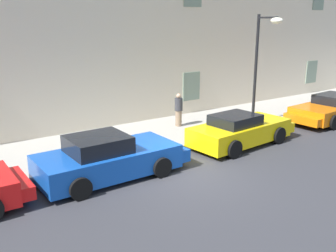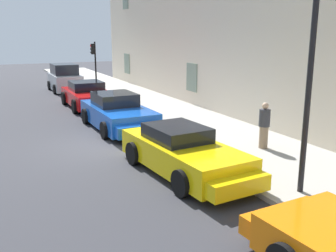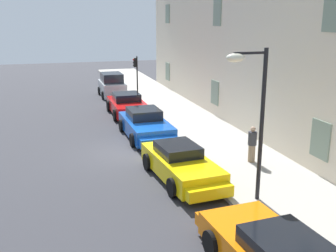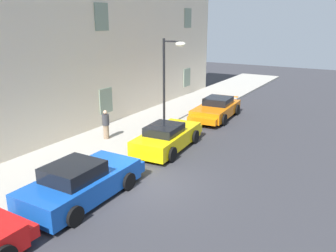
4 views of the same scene
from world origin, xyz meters
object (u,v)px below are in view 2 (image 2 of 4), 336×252
(sportscar_yellow_flank, at_px, (119,114))
(sportscar_red_lead, at_px, (89,96))
(street_lamp, at_px, (297,44))
(pedestrian_admiring, at_px, (264,125))
(traffic_light, at_px, (94,58))
(hatchback_parked, at_px, (65,79))
(sportscar_white_middle, at_px, (186,154))

(sportscar_yellow_flank, bearing_deg, sportscar_red_lead, 179.60)
(sportscar_red_lead, relative_size, street_lamp, 0.94)
(street_lamp, height_order, pedestrian_admiring, street_lamp)
(traffic_light, relative_size, pedestrian_admiring, 2.07)
(sportscar_red_lead, height_order, street_lamp, street_lamp)
(sportscar_red_lead, distance_m, sportscar_yellow_flank, 5.20)
(sportscar_yellow_flank, bearing_deg, hatchback_parked, 179.68)
(sportscar_red_lead, bearing_deg, traffic_light, 160.50)
(sportscar_red_lead, xyz_separation_m, hatchback_parked, (-6.75, 0.03, 0.22))
(traffic_light, xyz_separation_m, street_lamp, (17.81, -0.08, 1.36))
(hatchback_parked, xyz_separation_m, street_lamp, (20.48, 1.33, 2.88))
(sportscar_white_middle, distance_m, traffic_light, 15.42)
(hatchback_parked, distance_m, traffic_light, 3.38)
(sportscar_white_middle, height_order, traffic_light, traffic_light)
(hatchback_parked, bearing_deg, sportscar_red_lead, -0.26)
(sportscar_red_lead, xyz_separation_m, sportscar_yellow_flank, (5.19, -0.04, 0.01))
(sportscar_white_middle, height_order, hatchback_parked, hatchback_parked)
(sportscar_yellow_flank, distance_m, sportscar_white_middle, 5.98)
(traffic_light, height_order, pedestrian_admiring, traffic_light)
(sportscar_red_lead, distance_m, traffic_light, 4.66)
(sportscar_yellow_flank, xyz_separation_m, pedestrian_admiring, (5.16, 3.40, 0.30))
(sportscar_white_middle, bearing_deg, traffic_light, 174.47)
(sportscar_white_middle, distance_m, pedestrian_admiring, 3.51)
(street_lamp, bearing_deg, sportscar_yellow_flank, -170.70)
(street_lamp, xyz_separation_m, pedestrian_admiring, (-3.37, 2.01, -2.79))
(sportscar_white_middle, height_order, street_lamp, street_lamp)
(hatchback_parked, height_order, traffic_light, traffic_light)
(sportscar_white_middle, relative_size, pedestrian_admiring, 3.23)
(sportscar_yellow_flank, height_order, traffic_light, traffic_light)
(sportscar_red_lead, relative_size, hatchback_parked, 1.33)
(traffic_light, height_order, street_lamp, street_lamp)
(sportscar_white_middle, distance_m, hatchback_parked, 17.92)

